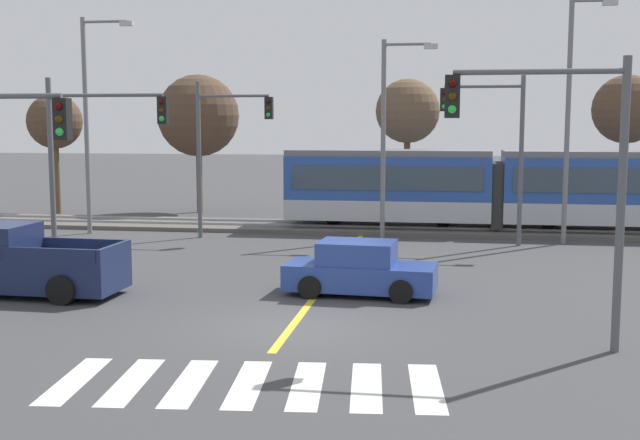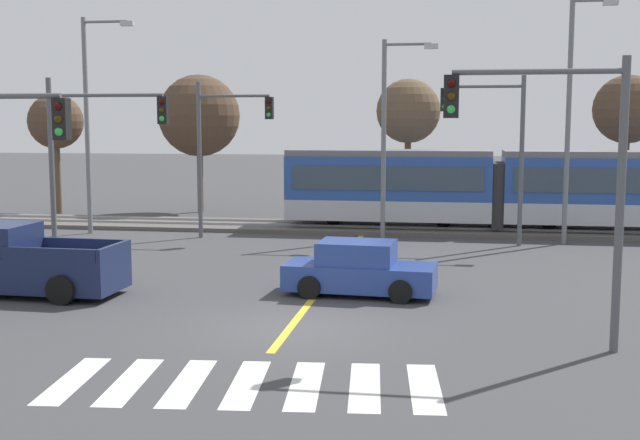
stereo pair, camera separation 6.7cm
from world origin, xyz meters
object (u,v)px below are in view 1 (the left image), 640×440
object	(u,v)px
street_lamp_east	(572,108)
traffic_light_far_left	(222,138)
traffic_light_near_right	(561,156)
bare_tree_far_east	(627,110)
traffic_light_far_right	(495,135)
bare_tree_east	(408,112)
bare_tree_west	(198,116)
pickup_truck	(23,265)
light_rail_tram	(496,186)
bare_tree_far_west	(55,122)
street_lamp_centre	(389,126)
street_lamp_west	(90,113)
sedan_crossing	(360,270)
traffic_light_mid_left	(90,143)

from	to	relation	value
street_lamp_east	traffic_light_far_left	bearing A→B (deg)	-177.60
traffic_light_near_right	bare_tree_far_east	xyz separation A→B (m)	(6.10, 23.15, 1.27)
traffic_light_far_right	bare_tree_east	bearing A→B (deg)	114.53
bare_tree_west	pickup_truck	bearing A→B (deg)	-86.12
light_rail_tram	bare_tree_far_west	xyz separation A→B (m)	(-22.55, 3.88, 2.78)
traffic_light_far_left	bare_tree_west	world-z (taller)	bare_tree_west
street_lamp_centre	bare_tree_west	bearing A→B (deg)	141.83
bare_tree_far_east	street_lamp_west	bearing A→B (deg)	-161.81
sedan_crossing	pickup_truck	bearing A→B (deg)	-171.05
street_lamp_west	bare_tree_west	xyz separation A→B (m)	(2.01, 8.81, -0.07)
bare_tree_east	street_lamp_east	bearing A→B (deg)	-48.21
traffic_light_near_right	bare_tree_west	world-z (taller)	bare_tree_west
sedan_crossing	street_lamp_centre	distance (m)	11.63
sedan_crossing	bare_tree_west	bearing A→B (deg)	119.06
pickup_truck	street_lamp_centre	world-z (taller)	street_lamp_centre
traffic_light_mid_left	bare_tree_far_east	size ratio (longest dim) A/B	0.89
street_lamp_west	bare_tree_west	world-z (taller)	street_lamp_west
traffic_light_mid_left	bare_tree_far_west	xyz separation A→B (m)	(-8.57, 14.28, 0.70)
traffic_light_mid_left	traffic_light_far_left	bearing A→B (deg)	68.95
street_lamp_centre	bare_tree_far_west	bearing A→B (deg)	159.78
light_rail_tram	bare_tree_far_east	bearing A→B (deg)	36.47
bare_tree_east	traffic_light_far_left	bearing A→B (deg)	-131.45
traffic_light_far_right	pickup_truck	bearing A→B (deg)	-139.94
traffic_light_far_left	pickup_truck	bearing A→B (deg)	-102.30
street_lamp_east	bare_tree_far_west	distance (m)	26.11
street_lamp_east	bare_tree_far_west	bearing A→B (deg)	164.80
traffic_light_far_left	sedan_crossing	bearing A→B (deg)	-56.05
street_lamp_west	street_lamp_east	world-z (taller)	street_lamp_east
traffic_light_near_right	bare_tree_east	world-z (taller)	bare_tree_east
light_rail_tram	sedan_crossing	distance (m)	14.49
traffic_light_far_left	traffic_light_near_right	size ratio (longest dim) A/B	1.05
traffic_light_far_left	bare_tree_west	bearing A→B (deg)	113.12
traffic_light_near_right	street_lamp_east	distance (m)	15.78
street_lamp_west	bare_tree_far_west	distance (m)	8.74
street_lamp_east	bare_tree_far_west	world-z (taller)	street_lamp_east
bare_tree_east	light_rail_tram	bearing A→B (deg)	-48.12
bare_tree_far_east	traffic_light_mid_left	bearing A→B (deg)	-143.41
pickup_truck	street_lamp_centre	size ratio (longest dim) A/B	0.67
sedan_crossing	street_lamp_west	size ratio (longest dim) A/B	0.47
street_lamp_centre	street_lamp_east	distance (m)	7.21
traffic_light_far_left	street_lamp_centre	xyz separation A→B (m)	(6.81, 0.79, 0.49)
pickup_truck	sedan_crossing	bearing A→B (deg)	8.95
pickup_truck	bare_tree_east	xyz separation A→B (m)	(9.75, 19.79, 4.50)
street_lamp_west	street_lamp_centre	bearing A→B (deg)	1.56
sedan_crossing	street_lamp_west	xyz separation A→B (m)	(-12.79, 10.59, 4.53)
traffic_light_far_left	bare_tree_east	size ratio (longest dim) A/B	0.93
bare_tree_east	bare_tree_west	bearing A→B (deg)	174.44
light_rail_tram	traffic_light_mid_left	distance (m)	17.56
light_rail_tram	traffic_light_near_right	bearing A→B (deg)	-89.41
street_lamp_west	street_lamp_centre	world-z (taller)	street_lamp_west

